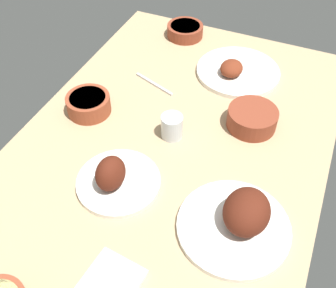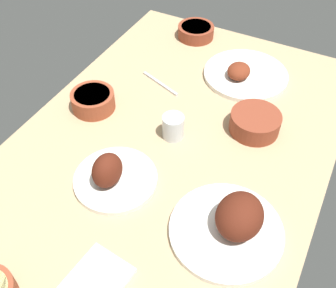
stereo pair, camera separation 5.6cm
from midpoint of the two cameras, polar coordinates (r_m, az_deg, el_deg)
dining_table at (r=119.70cm, az=-1.33°, el=-1.35°), size 140.00×90.00×4.00cm
plate_center_main at (r=100.04cm, az=8.69°, el=-10.56°), size 28.25×28.25×10.92cm
plate_near_viewer at (r=146.18cm, az=8.68°, el=10.25°), size 29.63×29.63×6.45cm
plate_far_side at (r=108.19cm, az=-9.03°, el=-4.90°), size 22.94×22.94×10.90cm
bowl_soup at (r=131.01cm, az=-12.48°, el=5.62°), size 13.98×13.98×5.87cm
bowl_cream at (r=165.05cm, az=1.45°, el=15.89°), size 14.22×14.22×4.81cm
bowl_onions at (r=124.98cm, az=10.67°, el=3.66°), size 15.36×15.36×6.08cm
water_tumbler at (r=119.37cm, az=-0.78°, el=2.48°), size 6.57×6.57×7.54cm
fork_loose at (r=140.44cm, az=-3.14°, el=8.51°), size 6.62×16.31×0.80cm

